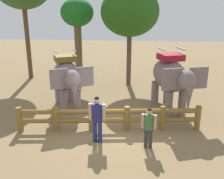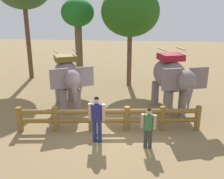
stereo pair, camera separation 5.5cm
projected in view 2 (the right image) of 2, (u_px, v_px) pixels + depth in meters
The scene contains 8 objects.
ground_plane at pixel (108, 133), 10.75m from camera, with size 60.00×60.00×0.00m, color olive.
log_fence at pixel (109, 117), 10.85m from camera, with size 7.59×1.07×1.05m.
elephant_near_left at pixel (67, 77), 12.88m from camera, with size 2.66×3.47×2.94m.
elephant_center at pixel (172, 78), 12.42m from camera, with size 2.50×3.71×3.11m.
tourist_woman_in_black at pixel (97, 116), 9.78m from camera, with size 0.65×0.38×1.83m.
tourist_man_in_blue at pixel (148, 125), 9.40m from camera, with size 0.55×0.34×1.56m.
tree_far_left at pixel (130, 12), 15.97m from camera, with size 3.58×3.58×6.18m.
tree_back_center at pixel (78, 17), 16.88m from camera, with size 2.11×2.11×5.48m.
Camera 2 is at (1.08, -9.64, 4.99)m, focal length 42.05 mm.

